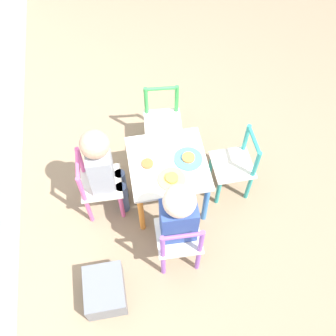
# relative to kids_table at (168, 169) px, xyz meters

# --- Properties ---
(ground_plane) EXTENTS (6.00, 6.00, 0.00)m
(ground_plane) POSITION_rel_kids_table_xyz_m (0.00, 0.00, -0.35)
(ground_plane) COLOR #8C755B
(kids_table) EXTENTS (0.48, 0.48, 0.42)m
(kids_table) POSITION_rel_kids_table_xyz_m (0.00, 0.00, 0.00)
(kids_table) COLOR silver
(kids_table) RESTS_ON ground_plane
(chair_pink) EXTENTS (0.27, 0.27, 0.53)m
(chair_pink) POSITION_rel_kids_table_xyz_m (0.01, 0.45, -0.08)
(chair_pink) COLOR silver
(chair_pink) RESTS_ON ground_plane
(chair_purple) EXTENTS (0.27, 0.27, 0.53)m
(chair_purple) POSITION_rel_kids_table_xyz_m (-0.45, 0.02, -0.08)
(chair_purple) COLOR silver
(chair_purple) RESTS_ON ground_plane
(chair_teal) EXTENTS (0.26, 0.26, 0.53)m
(chair_teal) POSITION_rel_kids_table_xyz_m (0.00, -0.45, -0.08)
(chair_teal) COLOR silver
(chair_teal) RESTS_ON ground_plane
(chair_green) EXTENTS (0.28, 0.28, 0.53)m
(chair_green) POSITION_rel_kids_table_xyz_m (0.45, -0.04, -0.08)
(chair_green) COLOR silver
(chair_green) RESTS_ON ground_plane
(child_back) EXTENTS (0.20, 0.22, 0.77)m
(child_back) POSITION_rel_kids_table_xyz_m (0.01, 0.39, 0.12)
(child_back) COLOR #4C608E
(child_back) RESTS_ON ground_plane
(child_left) EXTENTS (0.22, 0.20, 0.76)m
(child_left) POSITION_rel_kids_table_xyz_m (-0.39, 0.01, 0.12)
(child_left) COLOR #7A6B5B
(child_left) RESTS_ON ground_plane
(plate_back) EXTENTS (0.16, 0.16, 0.03)m
(plate_back) POSITION_rel_kids_table_xyz_m (0.00, 0.13, 0.08)
(plate_back) COLOR white
(plate_back) RESTS_ON kids_table
(plate_left) EXTENTS (0.17, 0.17, 0.03)m
(plate_left) POSITION_rel_kids_table_xyz_m (-0.13, 0.00, 0.08)
(plate_left) COLOR #EADB66
(plate_left) RESTS_ON kids_table
(plate_front) EXTENTS (0.18, 0.18, 0.03)m
(plate_front) POSITION_rel_kids_table_xyz_m (-0.00, -0.13, 0.08)
(plate_front) COLOR #4C9EE0
(plate_front) RESTS_ON kids_table
(storage_bin) EXTENTS (0.28, 0.23, 0.17)m
(storage_bin) POSITION_rel_kids_table_xyz_m (-0.61, 0.49, -0.26)
(storage_bin) COLOR slate
(storage_bin) RESTS_ON ground_plane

